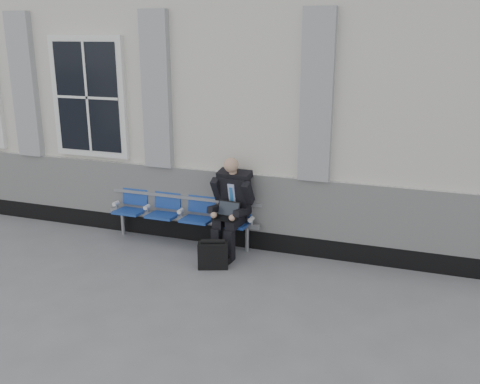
% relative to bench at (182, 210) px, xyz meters
% --- Properties ---
extents(ground, '(70.00, 70.00, 0.00)m').
position_rel_bench_xyz_m(ground, '(-2.03, -1.32, -0.55)').
color(ground, slate).
rests_on(ground, ground).
extents(station_building, '(14.40, 4.40, 4.49)m').
position_rel_bench_xyz_m(station_building, '(-2.05, 2.15, 1.67)').
color(station_building, beige).
rests_on(station_building, ground).
extents(bench, '(2.60, 0.47, 0.91)m').
position_rel_bench_xyz_m(bench, '(0.00, 0.00, 0.00)').
color(bench, '#9EA0A3').
rests_on(bench, ground).
extents(businessman, '(0.64, 0.85, 1.50)m').
position_rel_bench_xyz_m(businessman, '(0.89, -0.14, 0.25)').
color(businessman, black).
rests_on(businessman, ground).
extents(briefcase, '(0.47, 0.32, 0.44)m').
position_rel_bench_xyz_m(briefcase, '(0.84, -0.77, -0.35)').
color(briefcase, black).
rests_on(briefcase, ground).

